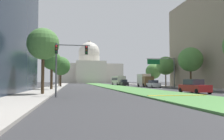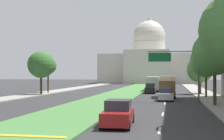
% 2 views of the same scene
% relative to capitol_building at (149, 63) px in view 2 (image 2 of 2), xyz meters
% --- Properties ---
extents(ground_plane, '(274.19, 274.19, 0.00)m').
position_rel_capitol_building_xyz_m(ground_plane, '(0.00, -61.49, -7.97)').
color(ground_plane, '#333335').
extents(grass_median, '(6.70, 112.17, 0.14)m').
position_rel_capitol_building_xyz_m(grass_median, '(0.00, -67.72, -7.90)').
color(grass_median, '#4C8442').
rests_on(grass_median, ground_plane).
extents(median_curb_nose, '(6.03, 0.50, 0.04)m').
position_rel_capitol_building_xyz_m(median_curb_nose, '(0.00, -111.68, -7.81)').
color(median_curb_nose, gold).
rests_on(median_curb_nose, grass_median).
extents(lane_dashes_right, '(0.16, 44.32, 0.01)m').
position_rel_capitol_building_xyz_m(lane_dashes_right, '(7.71, -87.72, -7.97)').
color(lane_dashes_right, silver).
rests_on(lane_dashes_right, ground_plane).
extents(sidewalk_left, '(4.00, 112.17, 0.15)m').
position_rel_capitol_building_xyz_m(sidewalk_left, '(-14.07, -73.96, -7.89)').
color(sidewalk_left, '#9E9991').
rests_on(sidewalk_left, ground_plane).
extents(sidewalk_right, '(4.00, 112.17, 0.15)m').
position_rel_capitol_building_xyz_m(sidewalk_right, '(14.07, -73.96, -7.89)').
color(sidewalk_right, '#9E9991').
rests_on(sidewalk_right, ground_plane).
extents(capitol_building, '(36.71, 29.73, 25.76)m').
position_rel_capitol_building_xyz_m(capitol_building, '(0.00, 0.00, 0.00)').
color(capitol_building, beige).
rests_on(capitol_building, ground_plane).
extents(overhead_guide_sign, '(6.40, 0.20, 6.50)m').
position_rel_capitol_building_xyz_m(overhead_guide_sign, '(9.34, -87.37, -3.29)').
color(overhead_guide_sign, '#515456').
rests_on(overhead_guide_sign, ground_plane).
extents(street_tree_right_mid, '(4.83, 4.83, 8.18)m').
position_rel_capitol_building_xyz_m(street_tree_right_mid, '(13.07, -91.77, -2.23)').
color(street_tree_right_mid, '#4C3823').
rests_on(street_tree_right_mid, ground_plane).
extents(street_tree_left_far, '(4.52, 4.52, 7.35)m').
position_rel_capitol_building_xyz_m(street_tree_left_far, '(-12.80, -77.44, -2.90)').
color(street_tree_left_far, '#4C3823').
rests_on(street_tree_left_far, ground_plane).
extents(street_tree_right_far, '(4.70, 4.70, 7.72)m').
position_rel_capitol_building_xyz_m(street_tree_right_far, '(13.50, -79.13, -2.61)').
color(street_tree_right_far, '#4C3823').
rests_on(street_tree_right_far, ground_plane).
extents(street_tree_left_distant, '(3.03, 3.03, 6.52)m').
position_rel_capitol_building_xyz_m(street_tree_left_distant, '(-13.44, -72.73, -3.00)').
color(street_tree_left_distant, '#4C3823').
rests_on(street_tree_left_distant, ground_plane).
extents(street_tree_right_distant, '(4.48, 4.48, 6.48)m').
position_rel_capitol_building_xyz_m(street_tree_right_distant, '(13.39, -70.77, -3.75)').
color(street_tree_right_distant, '#4C3823').
rests_on(street_tree_right_distant, ground_plane).
extents(sedan_lead_stopped, '(2.09, 4.51, 1.75)m').
position_rel_capitol_building_xyz_m(sedan_lead_stopped, '(4.92, -106.50, -7.15)').
color(sedan_lead_stopped, maroon).
rests_on(sedan_lead_stopped, ground_plane).
extents(sedan_midblock, '(2.00, 4.13, 1.65)m').
position_rel_capitol_building_xyz_m(sedan_midblock, '(7.78, -85.26, -7.19)').
color(sedan_midblock, '#BCBCC1').
rests_on(sedan_midblock, ground_plane).
extents(sedan_distant, '(1.87, 4.50, 1.84)m').
position_rel_capitol_building_xyz_m(sedan_distant, '(4.83, -69.52, -7.12)').
color(sedan_distant, black).
rests_on(sedan_distant, ground_plane).
extents(box_truck_delivery, '(2.40, 6.40, 3.20)m').
position_rel_capitol_building_xyz_m(box_truck_delivery, '(7.90, -79.09, -6.29)').
color(box_truck_delivery, brown).
rests_on(box_truck_delivery, ground_plane).
extents(city_bus, '(2.62, 11.00, 2.95)m').
position_rel_capitol_building_xyz_m(city_bus, '(4.92, -61.03, -6.20)').
color(city_bus, beige).
rests_on(city_bus, ground_plane).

